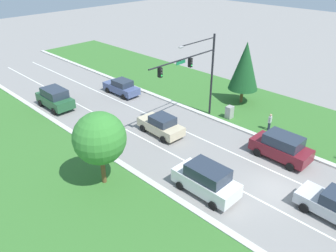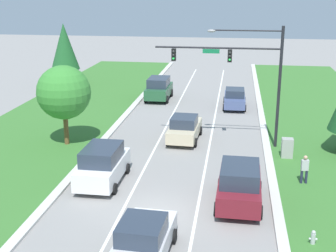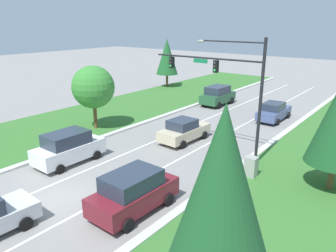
# 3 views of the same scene
# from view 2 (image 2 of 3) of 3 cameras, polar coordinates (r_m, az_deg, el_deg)

# --- Properties ---
(ground_plane) EXTENTS (160.00, 160.00, 0.00)m
(ground_plane) POSITION_cam_2_polar(r_m,az_deg,el_deg) (22.92, -1.09, -10.52)
(ground_plane) COLOR gray
(curb_strip_right) EXTENTS (0.50, 90.00, 0.15)m
(curb_strip_right) POSITION_cam_2_polar(r_m,az_deg,el_deg) (22.75, 13.36, -11.02)
(curb_strip_right) COLOR beige
(curb_strip_right) RESTS_ON ground_plane
(curb_strip_left) EXTENTS (0.50, 90.00, 0.15)m
(curb_strip_left) POSITION_cam_2_polar(r_m,az_deg,el_deg) (24.37, -14.49, -9.15)
(curb_strip_left) COLOR beige
(curb_strip_left) RESTS_ON ground_plane
(lane_stripe_inner_left) EXTENTS (0.14, 81.00, 0.01)m
(lane_stripe_inner_left) POSITION_cam_2_polar(r_m,az_deg,el_deg) (23.26, -5.54, -10.17)
(lane_stripe_inner_left) COLOR white
(lane_stripe_inner_left) RESTS_ON ground_plane
(lane_stripe_inner_right) EXTENTS (0.14, 81.00, 0.01)m
(lane_stripe_inner_right) POSITION_cam_2_polar(r_m,az_deg,el_deg) (22.73, 3.47, -10.80)
(lane_stripe_inner_right) COLOR white
(lane_stripe_inner_right) RESTS_ON ground_plane
(traffic_signal_mast) EXTENTS (8.27, 0.41, 8.09)m
(traffic_signal_mast) POSITION_cam_2_polar(r_m,az_deg,el_deg) (31.03, 9.21, 7.06)
(traffic_signal_mast) COLOR black
(traffic_signal_mast) RESTS_ON ground_plane
(slate_blue_sedan) EXTENTS (2.05, 4.70, 1.74)m
(slate_blue_sedan) POSITION_cam_2_polar(r_m,az_deg,el_deg) (42.31, 8.13, 3.38)
(slate_blue_sedan) COLOR #475684
(slate_blue_sedan) RESTS_ON ground_plane
(silver_sedan) EXTENTS (2.27, 4.55, 1.78)m
(silver_sedan) POSITION_cam_2_polar(r_m,az_deg,el_deg) (19.02, -3.02, -13.68)
(silver_sedan) COLOR silver
(silver_sedan) RESTS_ON ground_plane
(white_suv) EXTENTS (2.25, 4.65, 2.12)m
(white_suv) POSITION_cam_2_polar(r_m,az_deg,el_deg) (26.06, -7.97, -4.68)
(white_suv) COLOR white
(white_suv) RESTS_ON ground_plane
(burgundy_suv) EXTENTS (2.34, 4.66, 2.08)m
(burgundy_suv) POSITION_cam_2_polar(r_m,az_deg,el_deg) (23.60, 8.71, -7.07)
(burgundy_suv) COLOR maroon
(burgundy_suv) RESTS_ON ground_plane
(champagne_sedan) EXTENTS (2.26, 4.59, 1.79)m
(champagne_sedan) POSITION_cam_2_polar(r_m,az_deg,el_deg) (32.89, 2.03, -0.28)
(champagne_sedan) COLOR beige
(champagne_sedan) RESTS_ON ground_plane
(forest_suv) EXTENTS (2.26, 4.68, 2.14)m
(forest_suv) POSITION_cam_2_polar(r_m,az_deg,el_deg) (44.81, -1.13, 4.61)
(forest_suv) COLOR #235633
(forest_suv) RESTS_ON ground_plane
(utility_cabinet) EXTENTS (0.70, 0.60, 1.32)m
(utility_cabinet) POSITION_cam_2_polar(r_m,az_deg,el_deg) (30.44, 14.32, -2.67)
(utility_cabinet) COLOR #9E9E99
(utility_cabinet) RESTS_ON ground_plane
(pedestrian) EXTENTS (0.40, 0.27, 1.69)m
(pedestrian) POSITION_cam_2_polar(r_m,az_deg,el_deg) (26.65, 16.31, -5.00)
(pedestrian) COLOR #232842
(pedestrian) RESTS_ON ground_plane
(fire_hydrant) EXTENTS (0.34, 0.20, 0.70)m
(fire_hydrant) POSITION_cam_2_polar(r_m,az_deg,el_deg) (21.06, 17.27, -12.92)
(fire_hydrant) COLOR #B7B7BC
(fire_hydrant) RESTS_ON ground_plane
(oak_far_left_tree) EXTENTS (3.62, 3.62, 5.50)m
(oak_far_left_tree) POSITION_cam_2_polar(r_m,az_deg,el_deg) (31.93, -12.59, 4.00)
(oak_far_left_tree) COLOR brown
(oak_far_left_tree) RESTS_ON ground_plane
(conifer_mid_left_tree) EXTENTS (3.04, 3.04, 6.74)m
(conifer_mid_left_tree) POSITION_cam_2_polar(r_m,az_deg,el_deg) (51.71, -12.52, 9.44)
(conifer_mid_left_tree) COLOR brown
(conifer_mid_left_tree) RESTS_ON ground_plane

